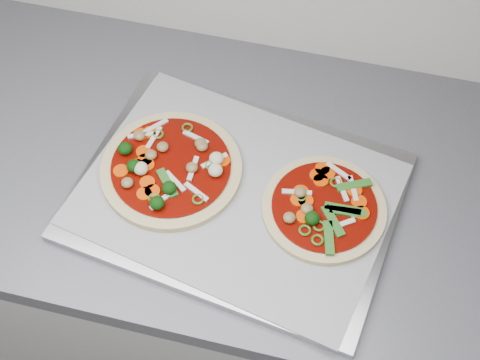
# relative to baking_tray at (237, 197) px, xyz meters

# --- Properties ---
(base_cabinet) EXTENTS (3.60, 0.60, 0.86)m
(base_cabinet) POSITION_rel_baking_tray_xyz_m (-0.45, 0.06, -0.48)
(base_cabinet) COLOR silver
(base_cabinet) RESTS_ON ground
(countertop) EXTENTS (3.60, 0.60, 0.04)m
(countertop) POSITION_rel_baking_tray_xyz_m (-0.45, 0.06, -0.03)
(countertop) COLOR #585860
(countertop) RESTS_ON base_cabinet
(baking_tray) EXTENTS (0.56, 0.45, 0.02)m
(baking_tray) POSITION_rel_baking_tray_xyz_m (0.00, 0.00, 0.00)
(baking_tray) COLOR #96959A
(baking_tray) RESTS_ON countertop
(parchment) EXTENTS (0.55, 0.45, 0.00)m
(parchment) POSITION_rel_baking_tray_xyz_m (0.00, 0.00, 0.01)
(parchment) COLOR #95969B
(parchment) RESTS_ON baking_tray
(pizza_left) EXTENTS (0.29, 0.29, 0.04)m
(pizza_left) POSITION_rel_baking_tray_xyz_m (-0.12, 0.02, 0.02)
(pizza_left) COLOR tan
(pizza_left) RESTS_ON parchment
(pizza_right) EXTENTS (0.24, 0.24, 0.03)m
(pizza_right) POSITION_rel_baking_tray_xyz_m (0.14, 0.00, 0.02)
(pizza_right) COLOR tan
(pizza_right) RESTS_ON parchment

